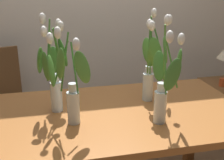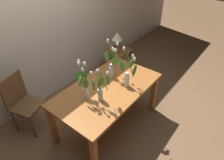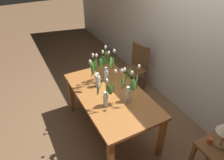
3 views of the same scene
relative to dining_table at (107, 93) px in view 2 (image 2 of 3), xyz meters
The scene contains 11 objects.
ground_plane 0.65m from the dining_table, ahead, with size 18.00×18.00×0.00m, color brown.
room_wall_rear 1.55m from the dining_table, 90.00° to the left, with size 9.00×0.10×2.70m, color silver.
dining_table is the anchor object (origin of this frame).
tulip_vase_0 0.42m from the dining_table, 157.94° to the right, with size 0.23×0.19×0.53m.
tulip_vase_1 0.48m from the dining_table, 162.69° to the left, with size 0.20×0.25×0.58m.
tulip_vase_2 0.44m from the dining_table, 24.33° to the left, with size 0.19×0.27×0.58m.
tulip_vase_3 0.42m from the dining_table, 39.26° to the right, with size 0.16×0.28×0.57m.
dining_chair 1.27m from the dining_table, 129.05° to the left, with size 0.50×0.50×0.93m.
side_table 1.54m from the dining_table, 30.29° to the left, with size 0.44×0.44×0.55m.
table_lamp 1.53m from the dining_table, 31.54° to the left, with size 0.22×0.22×0.40m.
pillar_candle 1.39m from the dining_table, 30.70° to the left, with size 0.06×0.06×0.07m, color #CC4C23.
Camera 2 is at (-1.70, -1.41, 2.50)m, focal length 31.90 mm.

